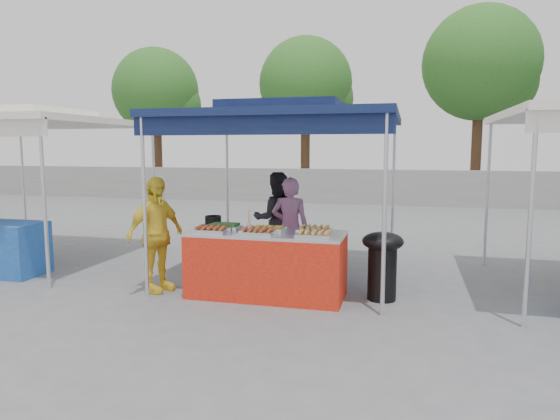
% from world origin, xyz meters
% --- Properties ---
extents(ground_plane, '(80.00, 80.00, 0.00)m').
position_xyz_m(ground_plane, '(0.00, 0.00, 0.00)').
color(ground_plane, slate).
extents(back_wall, '(40.00, 0.25, 1.20)m').
position_xyz_m(back_wall, '(0.00, 11.00, 0.60)').
color(back_wall, gray).
rests_on(back_wall, ground_plane).
extents(main_canopy, '(3.20, 3.20, 2.57)m').
position_xyz_m(main_canopy, '(0.00, 0.97, 2.37)').
color(main_canopy, silver).
rests_on(main_canopy, ground_plane).
extents(neighbor_stall_left, '(3.20, 3.20, 2.57)m').
position_xyz_m(neighbor_stall_left, '(-4.50, 0.57, 1.60)').
color(neighbor_stall_left, silver).
rests_on(neighbor_stall_left, ground_plane).
extents(tree_0, '(3.52, 3.47, 5.96)m').
position_xyz_m(tree_0, '(-8.19, 12.67, 4.07)').
color(tree_0, '#482D1B').
rests_on(tree_0, ground_plane).
extents(tree_1, '(3.64, 3.61, 6.20)m').
position_xyz_m(tree_1, '(-2.10, 13.31, 4.24)').
color(tree_1, '#482D1B').
rests_on(tree_1, ground_plane).
extents(tree_2, '(4.02, 4.02, 6.91)m').
position_xyz_m(tree_2, '(4.22, 13.20, 4.73)').
color(tree_2, '#482D1B').
rests_on(tree_2, ground_plane).
extents(vendor_table, '(2.00, 0.80, 0.85)m').
position_xyz_m(vendor_table, '(0.00, -0.10, 0.43)').
color(vendor_table, red).
rests_on(vendor_table, ground_plane).
extents(food_tray_fl, '(0.42, 0.30, 0.07)m').
position_xyz_m(food_tray_fl, '(-0.66, -0.33, 0.88)').
color(food_tray_fl, silver).
rests_on(food_tray_fl, vendor_table).
extents(food_tray_fm, '(0.42, 0.30, 0.07)m').
position_xyz_m(food_tray_fm, '(-0.05, -0.34, 0.88)').
color(food_tray_fm, silver).
rests_on(food_tray_fm, vendor_table).
extents(food_tray_fr, '(0.42, 0.30, 0.07)m').
position_xyz_m(food_tray_fr, '(0.67, -0.34, 0.88)').
color(food_tray_fr, silver).
rests_on(food_tray_fr, vendor_table).
extents(food_tray_bl, '(0.42, 0.30, 0.07)m').
position_xyz_m(food_tray_bl, '(-0.61, -0.01, 0.88)').
color(food_tray_bl, silver).
rests_on(food_tray_bl, vendor_table).
extents(food_tray_bm, '(0.42, 0.30, 0.07)m').
position_xyz_m(food_tray_bm, '(0.01, -0.03, 0.88)').
color(food_tray_bm, silver).
rests_on(food_tray_bm, vendor_table).
extents(food_tray_br, '(0.42, 0.30, 0.07)m').
position_xyz_m(food_tray_br, '(0.60, 0.00, 0.88)').
color(food_tray_br, silver).
rests_on(food_tray_br, vendor_table).
extents(cooking_pot, '(0.23, 0.23, 0.13)m').
position_xyz_m(cooking_pot, '(-0.88, 0.26, 0.92)').
color(cooking_pot, black).
rests_on(cooking_pot, vendor_table).
extents(skewer_cup, '(0.09, 0.09, 0.11)m').
position_xyz_m(skewer_cup, '(-0.18, -0.25, 0.91)').
color(skewer_cup, silver).
rests_on(skewer_cup, vendor_table).
extents(wok_burner, '(0.52, 0.52, 0.88)m').
position_xyz_m(wok_burner, '(1.46, 0.13, 0.52)').
color(wok_burner, black).
rests_on(wok_burner, ground_plane).
extents(crate_left, '(0.50, 0.35, 0.30)m').
position_xyz_m(crate_left, '(-0.51, 0.48, 0.15)').
color(crate_left, '#163AB4').
rests_on(crate_left, ground_plane).
extents(crate_right, '(0.48, 0.33, 0.29)m').
position_xyz_m(crate_right, '(0.34, 0.66, 0.14)').
color(crate_right, '#163AB4').
rests_on(crate_right, ground_plane).
extents(crate_stacked, '(0.47, 0.33, 0.28)m').
position_xyz_m(crate_stacked, '(0.34, 0.66, 0.43)').
color(crate_stacked, '#163AB4').
rests_on(crate_stacked, crate_right).
extents(vendor_woman, '(0.57, 0.39, 1.50)m').
position_xyz_m(vendor_woman, '(0.09, 0.85, 0.75)').
color(vendor_woman, '#98618C').
rests_on(vendor_woman, ground_plane).
extents(helper_man, '(0.91, 0.83, 1.54)m').
position_xyz_m(helper_man, '(-0.33, 1.63, 0.77)').
color(helper_man, black).
rests_on(helper_man, ground_plane).
extents(customer_person, '(0.68, 0.98, 1.55)m').
position_xyz_m(customer_person, '(-1.50, -0.24, 0.77)').
color(customer_person, yellow).
rests_on(customer_person, ground_plane).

